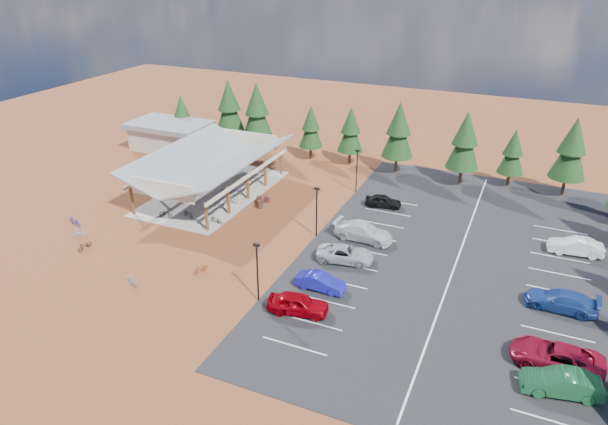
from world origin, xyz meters
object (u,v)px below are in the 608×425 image
(trash_bin_0, at_px, (260,204))
(lamp_post_1, at_px, (317,209))
(bike_9, at_px, (79,232))
(bike_5, at_px, (232,199))
(bike_8, at_px, (85,246))
(bike_1, at_px, (191,187))
(car_6, at_px, (556,356))
(bike_7, at_px, (258,170))
(car_5, at_px, (561,383))
(bike_2, at_px, (216,180))
(car_4, at_px, (383,201))
(bike_15, at_px, (263,199))
(bike_16, at_px, (216,220))
(car_9, at_px, (575,246))
(bike_6, at_px, (228,190))
(bike_13, at_px, (132,281))
(bike_10, at_px, (75,221))
(bike_pavilion, at_px, (211,162))
(bike_4, at_px, (188,213))
(bike_0, at_px, (166,214))
(car_1, at_px, (321,282))
(car_0, at_px, (298,304))
(trash_bin_1, at_px, (259,200))
(outbuilding, at_px, (170,135))
(bike_3, at_px, (213,171))
(car_3, at_px, (363,232))
(lamp_post_0, at_px, (257,268))
(car_7, at_px, (561,300))
(bike_14, at_px, (265,200))
(bike_11, at_px, (200,268))
(lamp_post_2, at_px, (357,168))

(trash_bin_0, bearing_deg, lamp_post_1, -23.28)
(trash_bin_0, xyz_separation_m, bike_9, (-13.12, -12.96, 0.03))
(bike_5, height_order, bike_8, bike_5)
(bike_1, height_order, car_6, car_6)
(bike_1, bearing_deg, car_6, -121.28)
(bike_7, height_order, car_5, car_5)
(bike_2, relative_size, car_4, 0.44)
(bike_15, distance_m, bike_16, 6.75)
(bike_15, distance_m, car_4, 13.29)
(trash_bin_0, bearing_deg, car_9, 5.21)
(trash_bin_0, bearing_deg, bike_6, 160.36)
(bike_13, bearing_deg, bike_9, -96.94)
(bike_10, xyz_separation_m, bike_16, (12.97, 6.18, -0.07))
(bike_pavilion, xyz_separation_m, bike_4, (1.14, -6.69, -3.31))
(bike_0, bearing_deg, bike_2, 4.49)
(car_1, bearing_deg, bike_15, 43.06)
(lamp_post_1, bearing_deg, bike_4, -173.04)
(car_0, relative_size, car_1, 1.14)
(trash_bin_1, height_order, bike_5, bike_5)
(bike_9, distance_m, bike_16, 13.32)
(bike_10, bearing_deg, outbuilding, -151.40)
(car_6, bearing_deg, bike_16, -103.95)
(bike_3, bearing_deg, bike_2, -131.19)
(bike_1, height_order, car_0, car_0)
(car_3, bearing_deg, trash_bin_1, 77.79)
(bike_10, bearing_deg, car_9, 122.36)
(lamp_post_1, distance_m, bike_16, 10.85)
(bike_1, bearing_deg, outbuilding, 33.44)
(car_0, distance_m, car_4, 21.47)
(car_9, bearing_deg, car_1, -57.75)
(lamp_post_0, relative_size, bike_5, 3.17)
(bike_1, xyz_separation_m, car_9, (40.78, 2.19, 0.23))
(car_7, bearing_deg, trash_bin_0, -101.43)
(bike_3, relative_size, bike_10, 0.95)
(bike_8, distance_m, bike_14, 19.27)
(bike_5, relative_size, car_0, 0.34)
(bike_11, distance_m, car_1, 10.66)
(lamp_post_2, bearing_deg, bike_2, -164.01)
(trash_bin_0, height_order, bike_16, trash_bin_0)
(outbuilding, bearing_deg, car_5, -29.82)
(bike_9, xyz_separation_m, car_4, (25.33, 18.68, 0.23))
(car_9, bearing_deg, bike_4, -83.28)
(car_6, bearing_deg, bike_14, -115.66)
(bike_8, height_order, bike_15, bike_15)
(bike_5, height_order, car_3, car_3)
(lamp_post_0, xyz_separation_m, bike_11, (-6.55, 1.59, -2.52))
(car_5, bearing_deg, bike_4, -119.48)
(bike_8, xyz_separation_m, car_7, (40.88, 7.71, 0.39))
(car_1, bearing_deg, car_6, -96.97)
(bike_11, relative_size, bike_16, 0.95)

